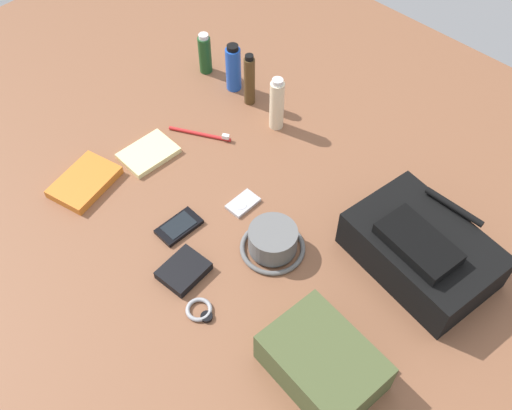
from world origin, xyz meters
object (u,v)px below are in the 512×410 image
notepad (148,153)px  wallet (183,270)px  shampoo_bottle (205,54)px  toothbrush (203,134)px  deodorant_spray (233,68)px  wristwatch (200,310)px  bucket_hat (273,242)px  media_player (244,203)px  cell_phone (179,227)px  paperback_novel (85,182)px  cologne_bottle (250,80)px  lotion_bottle (277,104)px  toiletry_pouch (324,362)px  backpack (421,250)px

notepad → wallet: bearing=-25.6°
shampoo_bottle → toothbrush: (0.21, -0.21, -0.06)m
deodorant_spray → wristwatch: size_ratio=2.21×
bucket_hat → deodorant_spray: (-0.50, 0.36, 0.04)m
deodorant_spray → toothbrush: 0.24m
media_player → notepad: 0.32m
shampoo_bottle → toothbrush: size_ratio=0.80×
cell_phone → bucket_hat: bearing=29.0°
paperback_novel → cell_phone: size_ratio=1.73×
cologne_bottle → paperback_novel: bearing=-98.8°
lotion_bottle → toiletry_pouch: bearing=-39.6°
bucket_hat → deodorant_spray: bearing=144.3°
wallet → media_player: bearing=95.8°
shampoo_bottle → media_player: (0.47, -0.30, -0.06)m
shampoo_bottle → paperback_novel: 0.57m
cell_phone → wristwatch: cell_phone is taller
shampoo_bottle → deodorant_spray: bearing=2.2°
shampoo_bottle → toiletry_pouch: bearing=-29.2°
cell_phone → toothbrush: (-0.20, 0.27, -0.00)m
bucket_hat → wristwatch: bearing=-90.0°
wristwatch → paperback_novel: bearing=175.1°
bucket_hat → wallet: (-0.11, -0.20, -0.02)m
backpack → paperback_novel: bearing=-152.4°
cologne_bottle → wristwatch: cologne_bottle is taller
toiletry_pouch → wallet: bearing=-173.8°
cologne_bottle → deodorant_spray: bearing=170.9°
toiletry_pouch → cell_phone: (-0.51, 0.04, -0.04)m
cell_phone → wallet: 0.14m
shampoo_bottle → notepad: (0.16, -0.37, -0.06)m
lotion_bottle → wallet: size_ratio=1.56×
media_player → toothbrush: size_ratio=0.49×
bucket_hat → wallet: 0.23m
lotion_bottle → wristwatch: bearing=-62.9°
toiletry_pouch → media_player: bearing=154.8°
cell_phone → toothbrush: size_ratio=0.67×
wristwatch → wallet: bearing=158.0°
wallet → shampoo_bottle: bearing=128.7°
lotion_bottle → toothbrush: size_ratio=1.00×
cell_phone → wallet: (0.11, -0.08, 0.01)m
toiletry_pouch → notepad: (-0.76, 0.15, -0.04)m
toiletry_pouch → cologne_bottle: bearing=144.7°
backpack → cell_phone: 0.60m
shampoo_bottle → cologne_bottle: cologne_bottle is taller
paperback_novel → wristwatch: bearing=-4.9°
bucket_hat → cologne_bottle: bearing=140.4°
cologne_bottle → wristwatch: (0.42, -0.59, -0.08)m
bucket_hat → paperback_novel: 0.54m
bucket_hat → cell_phone: (-0.21, -0.12, -0.02)m
shampoo_bottle → media_player: size_ratio=1.63×
lotion_bottle → media_player: size_ratio=2.03×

